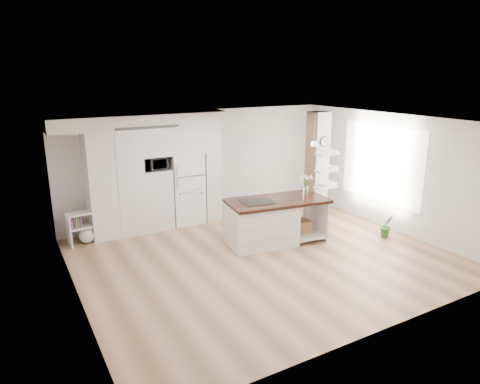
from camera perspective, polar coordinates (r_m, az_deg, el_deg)
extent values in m
cube|color=tan|center=(8.72, 3.02, -8.61)|extent=(7.00, 6.00, 0.01)
cube|color=white|center=(8.00, 3.30, 9.32)|extent=(7.00, 6.00, 0.04)
cube|color=silver|center=(10.83, -5.44, 3.70)|extent=(7.00, 0.04, 2.70)
cube|color=silver|center=(6.09, 18.65, -6.69)|extent=(7.00, 0.04, 2.70)
cube|color=silver|center=(7.09, -21.48, -3.81)|extent=(0.04, 6.00, 2.70)
cube|color=silver|center=(10.51, 19.46, 2.51)|extent=(0.04, 6.00, 2.70)
cube|color=white|center=(9.88, -16.33, 1.08)|extent=(1.20, 0.65, 2.40)
cube|color=white|center=(10.24, -11.11, -0.91)|extent=(0.65, 0.65, 1.42)
cube|color=white|center=(9.95, -11.52, 6.65)|extent=(0.65, 0.65, 0.65)
cube|color=white|center=(10.20, -7.50, 7.04)|extent=(0.85, 0.65, 0.65)
cube|color=white|center=(10.61, -4.21, 2.66)|extent=(0.40, 0.65, 2.40)
cube|color=silver|center=(9.80, -12.89, 9.24)|extent=(4.00, 0.70, 0.30)
cube|color=#262626|center=(9.49, -12.24, 8.41)|extent=(1.40, 0.04, 0.06)
cube|color=white|center=(10.46, -7.29, 0.54)|extent=(0.78, 0.66, 1.75)
cube|color=#B2B2B7|center=(10.06, -6.61, 2.10)|extent=(0.78, 0.01, 0.03)
cube|color=silver|center=(10.52, 10.22, 3.17)|extent=(0.40, 0.40, 2.70)
cube|color=#9E7458|center=(10.39, 9.32, 3.06)|extent=(0.02, 0.40, 2.70)
cube|color=#9E7458|center=(10.68, 9.50, 3.39)|extent=(0.40, 0.02, 2.70)
cylinder|color=black|center=(10.25, 11.13, 6.61)|extent=(0.25, 0.03, 0.25)
cylinder|color=white|center=(10.23, 11.19, 6.60)|extent=(0.21, 0.01, 0.21)
plane|color=white|center=(10.66, 18.26, 3.62)|extent=(0.00, 2.40, 2.40)
cylinder|color=white|center=(9.21, 11.71, 6.22)|extent=(0.12, 0.12, 0.10)
cube|color=white|center=(9.16, 2.82, -4.34)|extent=(1.51, 1.10, 0.90)
cube|color=white|center=(9.72, 8.31, -5.39)|extent=(0.87, 1.01, 0.04)
cube|color=white|center=(9.78, 10.22, -3.26)|extent=(0.16, 0.91, 0.90)
cube|color=#34190F|center=(9.16, 5.00, -1.19)|extent=(2.27, 1.31, 0.06)
cube|color=black|center=(8.95, 2.23, -1.29)|extent=(0.71, 0.62, 0.01)
cube|color=#AE8154|center=(9.64, 8.06, -4.57)|extent=(0.47, 0.38, 0.27)
cylinder|color=white|center=(9.56, 8.77, 0.29)|extent=(0.12, 0.12, 0.22)
cube|color=white|center=(9.75, -21.85, -4.83)|extent=(0.07, 0.35, 0.71)
cube|color=white|center=(9.89, -18.68, -4.24)|extent=(0.07, 0.35, 0.71)
cube|color=white|center=(9.71, -20.44, -2.65)|extent=(0.63, 0.41, 0.03)
cube|color=white|center=(9.81, -20.27, -4.37)|extent=(0.60, 0.41, 0.03)
sphere|color=white|center=(9.90, -19.71, -5.44)|extent=(0.34, 0.34, 0.34)
imported|color=#2B6A2A|center=(10.15, 18.97, -4.28)|extent=(0.33, 0.28, 0.53)
imported|color=#2B6A2A|center=(10.69, 9.62, -2.67)|extent=(0.35, 0.35, 0.52)
imported|color=#2D2D2D|center=(9.99, -11.27, 3.75)|extent=(0.54, 0.37, 0.30)
imported|color=#2B6A2A|center=(10.77, 11.28, 4.36)|extent=(0.27, 0.23, 0.30)
imported|color=white|center=(10.38, 11.18, 0.98)|extent=(0.22, 0.22, 0.05)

